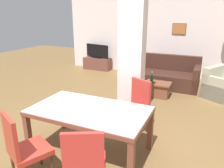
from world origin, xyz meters
The scene contains 13 objects.
ground_plane centered at (0.00, 0.00, 0.00)m, with size 18.00×18.00×0.00m, color brown.
back_wall centered at (0.00, 5.00, 1.35)m, with size 7.20×0.09×2.70m.
divider_pillar centered at (0.13, 1.48, 1.35)m, with size 0.48×0.32×2.70m.
dining_table centered at (0.00, 0.00, 0.59)m, with size 1.77×1.00×0.73m.
dining_chair_far_right centered at (0.43, 0.91, 0.52)m, with size 0.61×0.61×0.97m.
dining_chair_near_right centered at (0.43, -0.87, 0.52)m, with size 0.62×0.62×0.97m.
dining_chair_near_left centered at (-0.43, -0.91, 0.52)m, with size 0.61×0.61×0.97m.
sofa centered at (0.37, 3.80, 0.30)m, with size 1.97×0.95×0.89m.
armchair centered at (1.97, 3.38, 0.28)m, with size 1.17×1.18×0.80m.
coffee_table centered at (0.41, 2.80, 0.20)m, with size 0.65×0.46×0.38m.
bottle centered at (0.25, 2.72, 0.49)m, with size 0.08×0.08×0.29m.
tv_stand centered at (-2.40, 4.72, 0.23)m, with size 1.07×0.40×0.45m.
tv_screen centered at (-2.40, 4.72, 0.70)m, with size 1.02×0.29×0.51m.
Camera 1 is at (1.55, -2.58, 2.10)m, focal length 35.00 mm.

